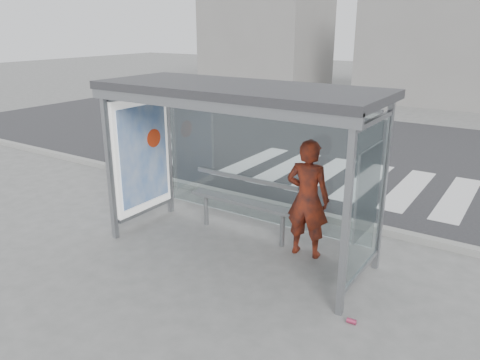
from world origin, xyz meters
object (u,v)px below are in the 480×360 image
object	(u,v)px
person	(308,199)
soda_can	(352,321)
bus_shelter	(219,125)
bench	(243,202)

from	to	relation	value
person	soda_can	size ratio (longest dim) A/B	16.18
bus_shelter	soda_can	world-z (taller)	bus_shelter
soda_can	bus_shelter	bearing A→B (deg)	161.35
person	soda_can	bearing A→B (deg)	127.14
bus_shelter	bench	xyz separation A→B (m)	(0.10, 0.52, -1.38)
bus_shelter	bench	distance (m)	1.48
bus_shelter	soda_can	size ratio (longest dim) A/B	37.18
bus_shelter	bench	size ratio (longest dim) A/B	2.15
person	bench	world-z (taller)	person
bus_shelter	soda_can	distance (m)	3.34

